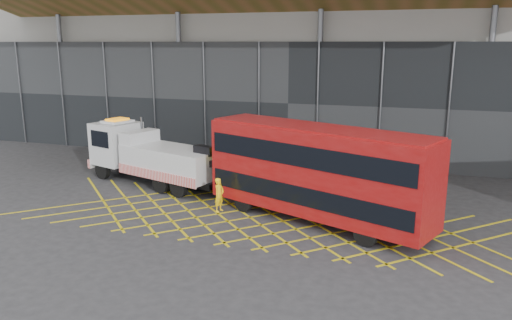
% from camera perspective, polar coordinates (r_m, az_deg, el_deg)
% --- Properties ---
extents(ground_plane, '(120.00, 120.00, 0.00)m').
position_cam_1_polar(ground_plane, '(24.53, -7.82, -5.72)').
color(ground_plane, '#29292C').
extents(road_markings, '(24.76, 7.16, 0.01)m').
position_cam_1_polar(road_markings, '(23.13, 1.19, -6.78)').
color(road_markings, gold).
rests_on(road_markings, ground_plane).
extents(construction_building, '(55.00, 23.97, 18.00)m').
position_cam_1_polar(construction_building, '(40.08, 6.35, 14.68)').
color(construction_building, gray).
rests_on(construction_building, ground_plane).
extents(recovery_truck, '(10.26, 5.00, 3.61)m').
position_cam_1_polar(recovery_truck, '(29.15, -12.10, 0.55)').
color(recovery_truck, black).
rests_on(recovery_truck, ground_plane).
extents(bus_towed, '(10.83, 6.27, 4.36)m').
position_cam_1_polar(bus_towed, '(22.33, 6.94, -1.12)').
color(bus_towed, maroon).
rests_on(bus_towed, ground_plane).
extents(worker, '(0.52, 0.68, 1.66)m').
position_cam_1_polar(worker, '(23.99, -4.23, -3.99)').
color(worker, yellow).
rests_on(worker, ground_plane).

